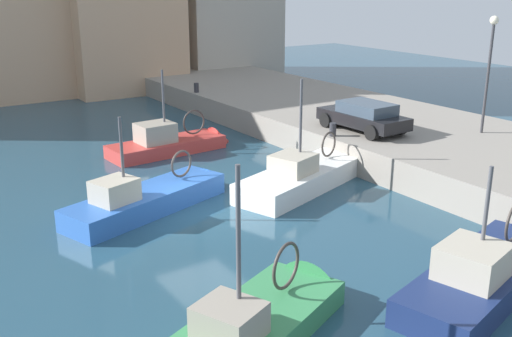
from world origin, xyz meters
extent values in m
plane|color=navy|center=(0.00, 0.00, 0.00)|extent=(80.00, 80.00, 0.00)
cube|color=gray|center=(11.50, 0.00, 0.60)|extent=(9.00, 56.00, 1.20)
cube|color=#BC3833|center=(2.25, 7.30, 0.00)|extent=(5.32, 2.14, 1.16)
cone|color=#BC3833|center=(5.19, 7.51, 0.00)|extent=(1.01, 1.66, 1.60)
cube|color=#896B4C|center=(2.25, 7.30, 0.52)|extent=(5.10, 1.99, 0.08)
cube|color=gray|center=(1.73, 7.27, 1.00)|extent=(1.64, 1.39, 0.88)
cylinder|color=#4C4C51|center=(2.19, 7.30, 2.12)|extent=(0.10, 0.10, 3.19)
torus|color=#3F3833|center=(3.70, 7.41, 1.21)|extent=(1.15, 0.16, 1.15)
sphere|color=white|center=(0.62, 8.17, 0.17)|extent=(0.32, 0.32, 0.32)
cube|color=#2D60B7|center=(-1.33, 1.25, 0.00)|extent=(6.16, 3.49, 1.44)
cone|color=#2D60B7|center=(1.82, 2.30, 0.00)|extent=(1.34, 1.73, 1.52)
cube|color=#9E7A51|center=(-1.33, 1.25, 0.65)|extent=(5.89, 3.28, 0.08)
cube|color=#B7AD99|center=(-2.56, 0.84, 1.07)|extent=(1.57, 1.43, 0.76)
cylinder|color=#4C4C51|center=(-2.20, 0.96, 2.02)|extent=(0.10, 0.10, 2.73)
torus|color=#3F3833|center=(0.25, 1.78, 1.25)|extent=(0.96, 0.39, 0.99)
sphere|color=white|center=(-3.31, 1.57, 0.22)|extent=(0.32, 0.32, 0.32)
cube|color=navy|center=(3.45, -8.37, 0.00)|extent=(6.46, 3.38, 1.41)
cube|color=#896B4C|center=(3.45, -8.37, 0.63)|extent=(6.18, 3.17, 0.08)
cube|color=#B7AD99|center=(2.64, -8.58, 1.09)|extent=(1.85, 1.74, 0.84)
cylinder|color=#4C4C51|center=(3.09, -8.47, 1.99)|extent=(0.10, 0.10, 2.71)
sphere|color=white|center=(1.40, -7.84, 0.21)|extent=(0.32, 0.32, 0.32)
cone|color=#388951|center=(0.10, -5.92, 0.00)|extent=(1.51, 1.96, 1.75)
cube|color=#B2A893|center=(-2.57, -7.05, 0.52)|extent=(5.22, 3.56, 0.08)
cube|color=gray|center=(-3.28, -7.35, 0.91)|extent=(1.52, 1.59, 0.70)
cylinder|color=#4C4C51|center=(-2.97, -7.22, 2.31)|extent=(0.10, 0.10, 3.57)
torus|color=#3F3833|center=(-1.25, -6.49, 1.20)|extent=(1.08, 0.52, 1.13)
cube|color=white|center=(4.47, 0.24, 0.00)|extent=(6.49, 3.81, 1.52)
cone|color=white|center=(7.74, 1.34, 0.00)|extent=(1.41, 1.93, 1.73)
cube|color=#B2A893|center=(4.47, 0.24, 0.68)|extent=(6.20, 3.59, 0.08)
cube|color=#B7AD99|center=(3.82, 0.01, 1.08)|extent=(1.78, 1.71, 0.72)
cylinder|color=#4C4C51|center=(4.23, 0.15, 2.39)|extent=(0.10, 0.10, 3.41)
torus|color=#3F3833|center=(6.12, 0.79, 1.30)|extent=(0.98, 0.40, 1.01)
sphere|color=white|center=(2.37, 0.64, 0.23)|extent=(0.32, 0.32, 0.32)
cube|color=black|center=(9.02, 2.01, 1.73)|extent=(1.85, 4.13, 0.51)
cube|color=#384756|center=(9.03, 1.81, 2.22)|extent=(1.59, 2.33, 0.48)
cylinder|color=black|center=(8.12, 3.37, 1.52)|extent=(0.24, 0.65, 0.64)
cylinder|color=black|center=(9.84, 3.42, 1.52)|extent=(0.24, 0.65, 0.64)
cylinder|color=black|center=(8.20, 0.60, 1.52)|extent=(0.24, 0.65, 0.64)
cylinder|color=black|center=(9.92, 0.65, 1.52)|extent=(0.24, 0.65, 0.64)
cylinder|color=#2D2D33|center=(7.35, 2.00, 1.48)|extent=(0.28, 0.28, 0.55)
cylinder|color=#2D2D33|center=(7.35, 14.00, 1.48)|extent=(0.28, 0.28, 0.55)
cylinder|color=#38383D|center=(13.00, -1.05, 3.45)|extent=(0.12, 0.12, 4.50)
sphere|color=#F2EACC|center=(13.00, -1.05, 5.85)|extent=(0.36, 0.36, 0.36)
camera|label=1|loc=(-8.63, -16.41, 7.44)|focal=42.09mm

